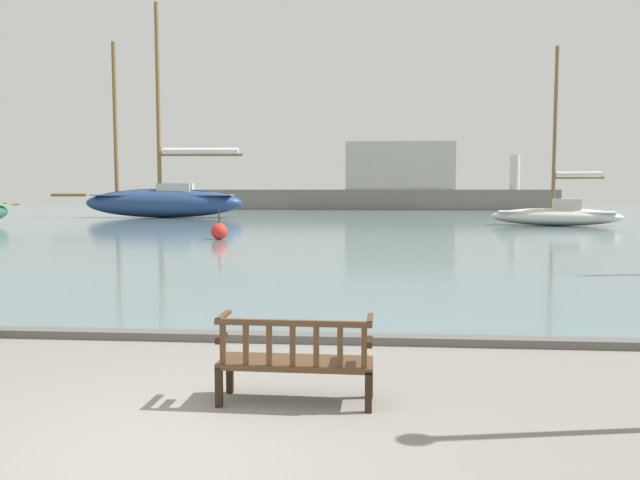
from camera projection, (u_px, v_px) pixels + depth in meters
ground_plane at (172, 449)px, 5.36m from camera, size 160.00×160.00×0.00m
harbor_water at (349, 217)px, 49.07m from camera, size 100.00×80.00×0.08m
quay_edge_kerb at (255, 337)px, 9.18m from camera, size 40.00×0.30×0.12m
park_bench at (295, 359)px, 6.47m from camera, size 1.61×0.56×0.92m
sailboat_outer_starboard at (164, 199)px, 47.55m from camera, size 14.73×3.83×16.07m
sailboat_mid_starboard at (557, 213)px, 37.00m from camera, size 7.71×3.56×10.48m
channel_buoy at (219, 231)px, 26.81m from camera, size 0.71×0.71×1.41m
far_breakwater at (372, 188)px, 66.02m from camera, size 42.05×2.40×7.22m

